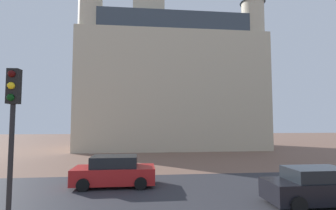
# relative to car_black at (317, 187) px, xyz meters

# --- Properties ---
(ground_plane) EXTENTS (120.00, 120.00, 0.00)m
(ground_plane) POSITION_rel_car_black_xyz_m (-5.50, 3.50, -0.73)
(ground_plane) COLOR brown
(street_asphalt_strip) EXTENTS (120.00, 8.97, 0.00)m
(street_asphalt_strip) POSITION_rel_car_black_xyz_m (-5.50, 1.97, -0.73)
(street_asphalt_strip) COLOR #2D2D33
(street_asphalt_strip) RESTS_ON ground_plane
(landmark_building) EXTENTS (23.62, 10.78, 28.88)m
(landmark_building) POSITION_rel_car_black_xyz_m (-3.76, 23.26, 8.30)
(landmark_building) COLOR beige
(landmark_building) RESTS_ON ground_plane
(car_black) EXTENTS (4.27, 1.93, 1.53)m
(car_black) POSITION_rel_car_black_xyz_m (0.00, 0.00, 0.00)
(car_black) COLOR black
(car_black) RESTS_ON ground_plane
(car_red) EXTENTS (4.33, 2.08, 1.61)m
(car_red) POSITION_rel_car_black_xyz_m (-8.78, 3.95, 0.03)
(car_red) COLOR red
(car_red) RESTS_ON ground_plane
(traffic_light_pole) EXTENTS (0.28, 0.34, 4.81)m
(traffic_light_pole) POSITION_rel_car_black_xyz_m (-10.56, -3.19, 2.61)
(traffic_light_pole) COLOR black
(traffic_light_pole) RESTS_ON ground_plane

